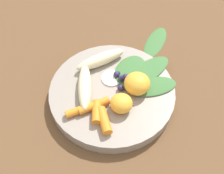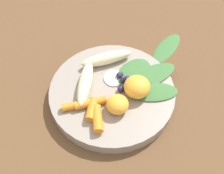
{
  "view_description": "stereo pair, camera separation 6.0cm",
  "coord_description": "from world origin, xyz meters",
  "px_view_note": "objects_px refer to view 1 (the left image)",
  "views": [
    {
      "loc": [
        -0.36,
        0.01,
        0.51
      ],
      "look_at": [
        0.0,
        0.0,
        0.04
      ],
      "focal_mm": 46.98,
      "sensor_mm": 36.0,
      "label": 1
    },
    {
      "loc": [
        -0.36,
        -0.05,
        0.51
      ],
      "look_at": [
        0.0,
        0.0,
        0.04
      ],
      "focal_mm": 46.98,
      "sensor_mm": 36.0,
      "label": 2
    }
  ],
  "objects_px": {
    "banana_peeled_left": "(85,87)",
    "orange_segment_near": "(137,83)",
    "kale_leaf_stray": "(155,42)",
    "banana_peeled_right": "(101,59)",
    "bowl": "(112,94)"
  },
  "relations": [
    {
      "from": "banana_peeled_left",
      "to": "orange_segment_near",
      "type": "xyz_separation_m",
      "value": [
        0.0,
        -0.11,
        0.01
      ]
    },
    {
      "from": "banana_peeled_right",
      "to": "kale_leaf_stray",
      "type": "height_order",
      "value": "banana_peeled_right"
    },
    {
      "from": "banana_peeled_left",
      "to": "orange_segment_near",
      "type": "bearing_deg",
      "value": 90.04
    },
    {
      "from": "kale_leaf_stray",
      "to": "banana_peeled_right",
      "type": "bearing_deg",
      "value": 149.53
    },
    {
      "from": "kale_leaf_stray",
      "to": "banana_peeled_left",
      "type": "bearing_deg",
      "value": 160.31
    },
    {
      "from": "banana_peeled_left",
      "to": "orange_segment_near",
      "type": "distance_m",
      "value": 0.11
    },
    {
      "from": "bowl",
      "to": "banana_peeled_left",
      "type": "height_order",
      "value": "banana_peeled_left"
    },
    {
      "from": "banana_peeled_right",
      "to": "kale_leaf_stray",
      "type": "relative_size",
      "value": 0.98
    },
    {
      "from": "banana_peeled_right",
      "to": "kale_leaf_stray",
      "type": "xyz_separation_m",
      "value": [
        0.09,
        -0.13,
        -0.04
      ]
    },
    {
      "from": "banana_peeled_left",
      "to": "kale_leaf_stray",
      "type": "xyz_separation_m",
      "value": [
        0.16,
        -0.17,
        -0.04
      ]
    },
    {
      "from": "bowl",
      "to": "banana_peeled_right",
      "type": "relative_size",
      "value": 2.28
    },
    {
      "from": "banana_peeled_left",
      "to": "kale_leaf_stray",
      "type": "relative_size",
      "value": 0.98
    },
    {
      "from": "banana_peeled_left",
      "to": "orange_segment_near",
      "type": "relative_size",
      "value": 2.15
    },
    {
      "from": "banana_peeled_right",
      "to": "bowl",
      "type": "bearing_deg",
      "value": 80.71
    },
    {
      "from": "banana_peeled_left",
      "to": "bowl",
      "type": "bearing_deg",
      "value": 89.92
    }
  ]
}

